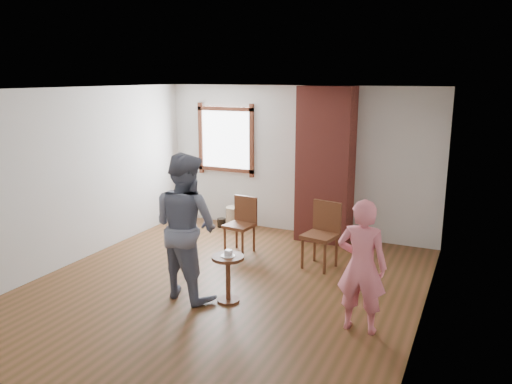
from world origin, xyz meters
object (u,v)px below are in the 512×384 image
Objects in this scene: dining_chair_right at (323,231)px; person_pink at (362,266)px; stoneware_crock at (235,218)px; dining_chair_left at (242,221)px; side_table at (228,271)px; man at (186,226)px.

person_pink reaches higher than dining_chair_right.
person_pink is (2.97, -2.77, 0.54)m from stoneware_crock.
side_table is at bearing -62.08° from dining_chair_left.
man is at bearing -173.94° from side_table.
side_table is at bearing -64.30° from stoneware_crock.
stoneware_crock is at bearing 129.73° from dining_chair_left.
person_pink is (0.95, -1.67, 0.21)m from dining_chair_right.
dining_chair_left is at bearing -172.36° from dining_chair_right.
person_pink is at bearing -42.96° from stoneware_crock.
man is at bearing -115.43° from dining_chair_right.
person_pink is at bearing -30.16° from dining_chair_left.
dining_chair_right reaches higher than dining_chair_left.
man reaches higher than person_pink.
dining_chair_right is 1.79m from side_table.
side_table is at bearing -102.06° from dining_chair_right.
dining_chair_right is (2.02, -1.10, 0.34)m from stoneware_crock.
person_pink is (2.21, 0.04, -0.18)m from man.
stoneware_crock is 2.32m from dining_chair_right.
man is 1.24× the size of person_pink.
man is (-0.56, -0.06, 0.53)m from side_table.
man reaches higher than dining_chair_right.
dining_chair_left reaches higher than side_table.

